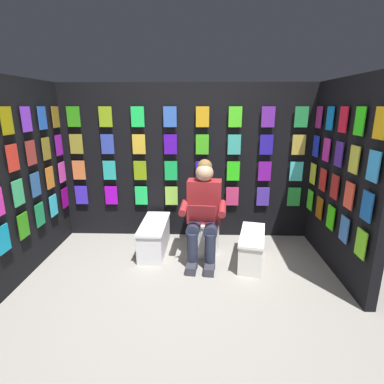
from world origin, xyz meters
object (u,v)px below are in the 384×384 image
Objects in this scene: comic_longbox_near at (154,236)px; comic_longbox_far at (252,248)px; toilet at (204,226)px; person_reading at (203,211)px.

comic_longbox_far is (-1.19, 0.26, -0.01)m from comic_longbox_near.
comic_longbox_far is at bearing 155.45° from toilet.
comic_longbox_far is at bearing 168.55° from comic_longbox_near.
comic_longbox_near is 1.07× the size of comic_longbox_far.
toilet is 0.93× the size of comic_longbox_near.
person_reading reaches higher than comic_longbox_far.
comic_longbox_far is (-0.55, 0.32, -0.15)m from toilet.
toilet is 0.65m from comic_longbox_far.
toilet is at bearing -89.32° from person_reading.
toilet reaches higher than comic_longbox_far.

